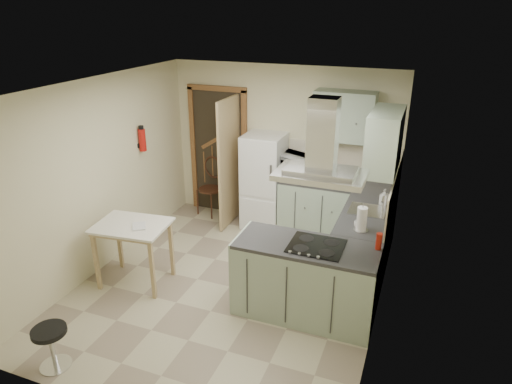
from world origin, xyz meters
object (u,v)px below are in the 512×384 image
at_px(peninsula, 306,280).
at_px(stool, 52,348).
at_px(extractor_hood, 321,175).
at_px(drop_leaf_table, 135,254).
at_px(microwave, 295,166).
at_px(bentwood_chair, 210,189).
at_px(fridge, 264,181).

xyz_separation_m(peninsula, stool, (-2.07, -1.68, -0.23)).
bearing_deg(stool, extractor_hood, 37.79).
height_order(drop_leaf_table, stool, drop_leaf_table).
bearing_deg(peninsula, drop_leaf_table, -176.40).
height_order(peninsula, drop_leaf_table, peninsula).
bearing_deg(extractor_hood, stool, -142.21).
height_order(peninsula, microwave, microwave).
bearing_deg(drop_leaf_table, extractor_hood, -2.68).
height_order(peninsula, extractor_hood, extractor_hood).
bearing_deg(peninsula, extractor_hood, 0.00).
relative_size(stool, microwave, 0.73).
bearing_deg(drop_leaf_table, microwave, 49.17).
xyz_separation_m(bentwood_chair, stool, (0.14, -3.75, -0.22)).
bearing_deg(stool, microwave, 69.73).
distance_m(extractor_hood, microwave, 2.22).
bearing_deg(bentwood_chair, stool, -72.04).
bearing_deg(bentwood_chair, peninsula, -27.29).
xyz_separation_m(extractor_hood, drop_leaf_table, (-2.28, -0.14, -1.31)).
xyz_separation_m(extractor_hood, microwave, (-0.82, 1.96, -0.65)).
relative_size(extractor_hood, microwave, 1.47).
distance_m(peninsula, microwave, 2.18).
bearing_deg(bentwood_chair, microwave, 11.57).
bearing_deg(stool, fridge, 77.01).
height_order(peninsula, stool, peninsula).
height_order(extractor_hood, bentwood_chair, extractor_hood).
height_order(extractor_hood, drop_leaf_table, extractor_hood).
height_order(drop_leaf_table, bentwood_chair, bentwood_chair).
bearing_deg(drop_leaf_table, fridge, 59.67).
bearing_deg(microwave, bentwood_chair, -161.34).
relative_size(peninsula, stool, 3.48).
xyz_separation_m(drop_leaf_table, bentwood_chair, (-0.04, 2.21, 0.03)).
height_order(fridge, drop_leaf_table, fridge).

